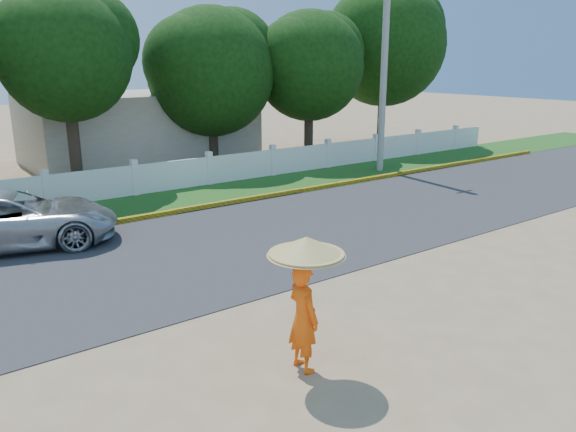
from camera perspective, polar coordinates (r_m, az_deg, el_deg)
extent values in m
plane|color=#9E8460|center=(11.65, 5.91, -8.32)|extent=(120.00, 120.00, 0.00)
cube|color=#38383A|center=(15.04, -5.67, -2.67)|extent=(60.00, 7.00, 0.02)
cube|color=#2D601E|center=(19.57, -13.60, 1.29)|extent=(60.00, 3.50, 0.03)
cube|color=yellow|center=(18.04, -11.48, 0.43)|extent=(40.00, 0.18, 0.16)
cube|color=silver|center=(20.77, -15.28, 3.50)|extent=(40.00, 0.10, 1.10)
cube|color=#B7AD99|center=(27.94, -14.86, 8.71)|extent=(10.00, 6.00, 3.20)
cylinder|color=gray|center=(24.61, 9.76, 15.03)|extent=(0.28, 0.28, 9.10)
imported|color=#ADB1B5|center=(16.10, -26.37, -0.35)|extent=(5.72, 3.69, 1.46)
imported|color=#FF580D|center=(8.78, 1.55, -10.30)|extent=(0.44, 0.65, 1.74)
cylinder|color=gray|center=(8.54, 1.85, -6.15)|extent=(0.02, 0.02, 1.13)
cone|color=tan|center=(8.37, 1.88, -3.07)|extent=(1.19, 1.19, 0.29)
cylinder|color=#473828|center=(32.81, 9.48, 10.37)|extent=(0.44, 0.44, 3.67)
sphere|color=#16420F|center=(32.69, 9.78, 16.80)|extent=(6.71, 6.71, 6.71)
cylinder|color=#473828|center=(27.76, 2.11, 8.95)|extent=(0.44, 0.44, 2.99)
sphere|color=#16420F|center=(27.57, 2.17, 14.98)|extent=(5.17, 5.17, 5.17)
cylinder|color=#473828|center=(22.64, -20.92, 7.14)|extent=(0.44, 0.44, 3.54)
sphere|color=#16420F|center=(22.45, -21.71, 14.93)|extent=(4.78, 4.78, 4.78)
cylinder|color=#473828|center=(26.26, -7.62, 8.02)|extent=(0.44, 0.44, 2.61)
sphere|color=#16420F|center=(26.05, -7.85, 14.30)|extent=(5.71, 5.71, 5.71)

